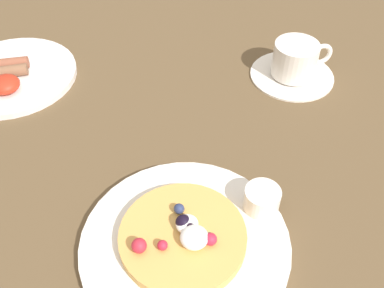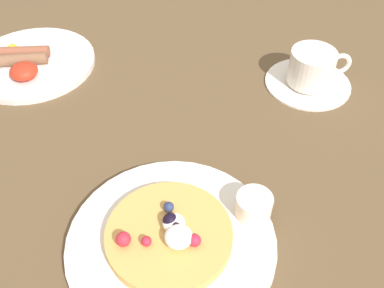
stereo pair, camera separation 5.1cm
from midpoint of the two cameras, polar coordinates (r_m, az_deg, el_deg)
name	(u,v)px [view 2 (the right image)]	position (r cm, az deg, el deg)	size (l,w,h in cm)	color
ground_plane	(140,173)	(63.87, -4.65, -3.98)	(177.43, 146.57, 3.00)	brown
pancake_plate	(171,242)	(54.25, 0.03, -12.99)	(25.63, 25.63, 1.39)	silver
pancake_with_berries	(169,234)	(52.87, -0.17, -11.97)	(15.42, 15.42, 3.44)	#D89F4F
syrup_ramekin	(254,205)	(55.50, 10.82, -8.08)	(4.62, 4.62, 3.06)	silver
breakfast_plate	(32,63)	(85.12, -18.71, 10.03)	(22.80, 22.80, 1.12)	silver
fried_breakfast	(19,60)	(83.80, -20.20, 10.32)	(10.96, 12.96, 2.84)	brown
coffee_saucer	(308,83)	(79.77, 16.83, 7.70)	(14.84, 14.84, 0.68)	silver
coffee_cup	(313,66)	(77.90, 17.47, 9.66)	(10.77, 7.73, 5.87)	silver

